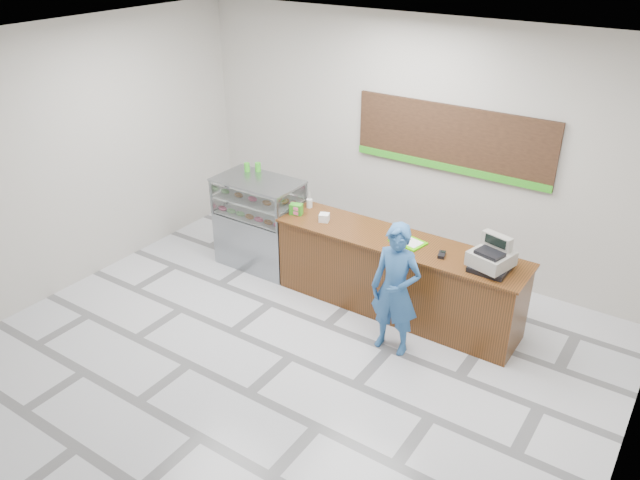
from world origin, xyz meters
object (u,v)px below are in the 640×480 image
Objects in this scene: serving_tray at (408,242)px; customer at (396,290)px; sales_counter at (396,276)px; display_case at (260,222)px; cash_register at (492,258)px.

customer is at bearing -60.76° from serving_tray.
sales_counter is 2.01× the size of customer.
sales_counter is 2.45× the size of display_case.
display_case is 2.54× the size of cash_register.
serving_tray is (2.34, 0.01, 0.37)m from display_case.
sales_counter is at bearing -168.06° from cash_register.
serving_tray is at bearing 2.81° from sales_counter.
customer is at bearing -64.16° from sales_counter.
customer reaches higher than sales_counter.
serving_tray is at bearing 0.16° from display_case.
cash_register is 1.13m from customer.
cash_register is (3.41, -0.05, 0.50)m from display_case.
sales_counter is at bearing -165.14° from serving_tray.
display_case reaches higher than sales_counter.
display_case is 2.67m from customer.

